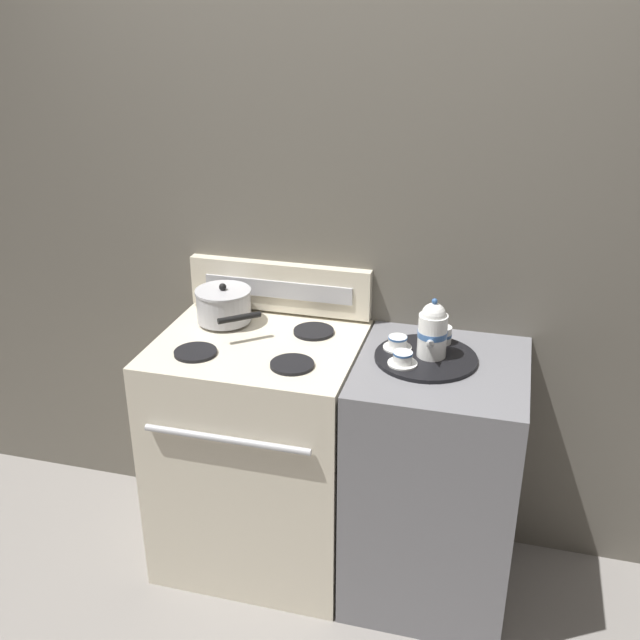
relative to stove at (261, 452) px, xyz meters
The scene contains 11 objects.
ground_plane 0.55m from the stove, ahead, with size 6.00×6.00×0.00m, color gray.
wall_back 0.77m from the stove, 48.15° to the left, with size 6.00×0.05×2.20m.
stove is the anchor object (origin of this frame).
control_panel 0.64m from the stove, 90.00° to the left, with size 0.72×0.05×0.19m.
side_counter 0.67m from the stove, ahead, with size 0.58×0.61×0.94m.
saucepan 0.58m from the stove, 142.28° to the left, with size 0.29×0.30×0.15m.
serving_tray 0.77m from the stove, ahead, with size 0.35×0.35×0.01m.
teapot 0.85m from the stove, ahead, with size 0.10×0.16×0.21m.
teacup_left 0.74m from the stove, ahead, with size 0.10×0.10×0.04m.
teacup_right 0.71m from the stove, ahead, with size 0.10×0.10×0.04m.
creamer_jug 0.84m from the stove, 12.82° to the left, with size 0.07×0.07×0.06m.
Camera 1 is at (0.55, -2.27, 2.11)m, focal length 42.00 mm.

